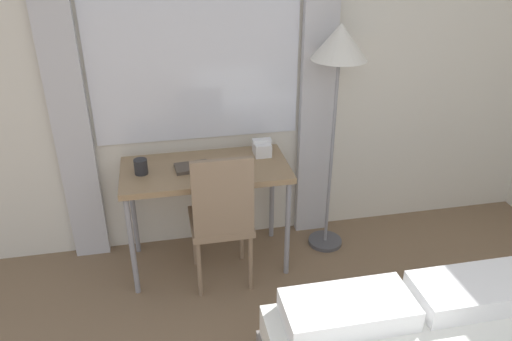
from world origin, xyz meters
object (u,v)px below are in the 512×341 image
desk_chair (222,215)px  desk (206,177)px  standing_lamp (339,58)px  mug (141,167)px  telephone (262,148)px  book (192,167)px

desk_chair → desk: bearing=104.4°
standing_lamp → desk: bearing=-176.6°
mug → desk_chair: bearing=-27.5°
desk_chair → mug: desk_chair is taller
telephone → standing_lamp: bearing=-8.3°
desk_chair → book: desk_chair is taller
desk_chair → telephone: desk_chair is taller
telephone → book: (-0.50, -0.13, -0.04)m
desk → desk_chair: desk_chair is taller
desk_chair → mug: 0.61m
standing_lamp → book: (-0.99, -0.06, -0.66)m
desk_chair → standing_lamp: bearing=20.4°
telephone → mug: telephone is taller
standing_lamp → book: size_ratio=7.08×
standing_lamp → telephone: 0.79m
desk_chair → mug: size_ratio=9.93×
standing_lamp → mug: 1.46m
mug → standing_lamp: bearing=2.7°
desk → standing_lamp: size_ratio=0.67×
desk → telephone: 0.45m
desk → telephone: telephone is taller
standing_lamp → desk_chair: bearing=-159.5°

